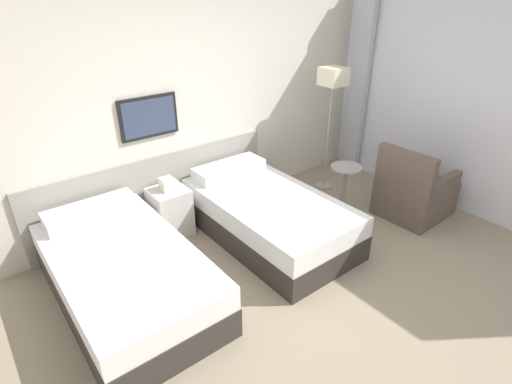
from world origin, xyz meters
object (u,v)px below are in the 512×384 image
at_px(bed_near_door, 126,274).
at_px(floor_lamp, 333,85).
at_px(nightstand, 170,211).
at_px(side_table, 345,181).
at_px(bed_near_window, 267,215).
at_px(armchair, 414,194).

distance_m(bed_near_door, floor_lamp, 3.30).
height_order(nightstand, side_table, nightstand).
bearing_deg(bed_near_window, bed_near_door, 180.00).
relative_size(bed_near_window, side_table, 3.19).
xyz_separation_m(nightstand, side_table, (1.91, -0.89, 0.13)).
bearing_deg(bed_near_window, side_table, -8.58).
bearing_deg(armchair, bed_near_door, 76.31).
bearing_deg(bed_near_door, nightstand, 41.55).
relative_size(nightstand, side_table, 1.12).
height_order(bed_near_window, side_table, bed_near_window).
height_order(floor_lamp, armchair, floor_lamp).
height_order(bed_near_door, bed_near_window, same).
bearing_deg(bed_near_door, bed_near_window, 0.00).
distance_m(nightstand, floor_lamp, 2.53).
relative_size(bed_near_door, armchair, 2.15).
height_order(bed_near_door, floor_lamp, floor_lamp).
bearing_deg(side_table, floor_lamp, 61.55).
bearing_deg(armchair, side_table, 45.42).
bearing_deg(armchair, floor_lamp, 11.68).
bearing_deg(bed_near_door, side_table, -3.44).
relative_size(bed_near_window, armchair, 2.15).
distance_m(nightstand, armchair, 2.91).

